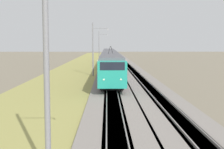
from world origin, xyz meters
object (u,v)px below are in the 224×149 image
catenary_mast_near (48,70)px  catenary_mast_far (99,46)px  catenary_mast_mid (93,49)px  passenger_train (110,59)px

catenary_mast_near → catenary_mast_far: catenary_mast_far is taller
catenary_mast_far → catenary_mast_mid: bearing=-180.0°
passenger_train → catenary_mast_mid: catenary_mast_mid is taller
passenger_train → catenary_mast_mid: bearing=-13.5°
passenger_train → catenary_mast_near: catenary_mast_near is taller
catenary_mast_near → catenary_mast_mid: (38.27, 0.00, 0.17)m
passenger_train → catenary_mast_far: size_ratio=7.21×
passenger_train → catenary_mast_near: 49.54m
catenary_mast_far → catenary_mast_near: bearing=-180.0°
catenary_mast_near → catenary_mast_far: size_ratio=0.94×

